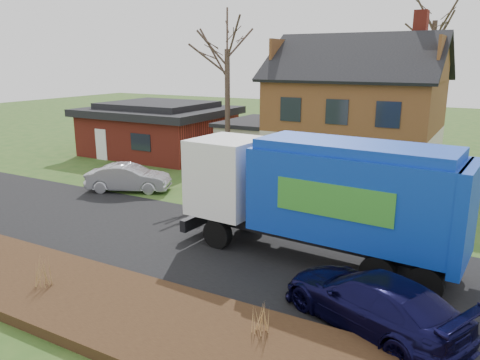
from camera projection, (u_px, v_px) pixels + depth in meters
The scene contains 12 objects.
ground at pixel (195, 242), 17.55m from camera, with size 120.00×120.00×0.00m, color #294D19.
road at pixel (195, 241), 17.55m from camera, with size 80.00×7.00×0.02m, color black.
mulch_verge at pixel (87, 299), 13.03m from camera, with size 80.00×3.50×0.30m, color black.
main_house at pixel (348, 105), 27.61m from camera, with size 12.95×8.95×9.26m.
ranch_house at pixel (159, 128), 33.75m from camera, with size 9.80×8.20×3.70m.
garbage_truck at pixel (323, 192), 15.44m from camera, with size 9.81×3.24×4.14m.
silver_sedan at pixel (129, 178), 24.19m from camera, with size 1.48×4.25×1.40m, color #AEB0B6.
navy_wagon at pixel (372, 301), 11.79m from camera, with size 2.04×5.03×1.46m, color black.
tree_front_west at pixel (227, 29), 25.90m from camera, with size 3.37×3.37×10.02m.
tree_back at pixel (437, 2), 32.57m from camera, with size 3.99×3.99×12.63m.
grass_clump_mid at pixel (43, 272), 13.36m from camera, with size 0.31×0.26×0.87m.
grass_clump_east at pixel (260, 318), 11.12m from camera, with size 0.30×0.25×0.76m.
Camera 1 is at (9.46, -13.52, 6.63)m, focal length 35.00 mm.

